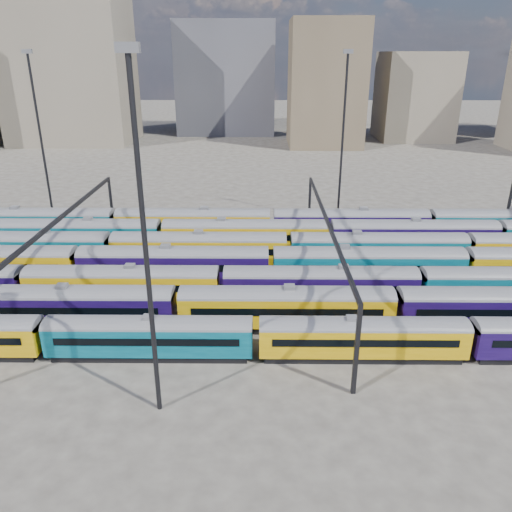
{
  "coord_description": "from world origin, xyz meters",
  "views": [
    {
      "loc": [
        2.61,
        -52.65,
        24.96
      ],
      "look_at": [
        2.1,
        1.42,
        3.0
      ],
      "focal_mm": 35.0,
      "sensor_mm": 36.0,
      "label": 1
    }
  ],
  "objects_px": {
    "rake_0": "(470,334)",
    "rake_2": "(24,281)",
    "mast_2": "(144,235)",
    "rake_1": "(396,304)"
  },
  "relations": [
    {
      "from": "mast_2",
      "to": "rake_0",
      "type": "bearing_deg",
      "value": 15.15
    },
    {
      "from": "rake_0",
      "to": "rake_2",
      "type": "distance_m",
      "value": 44.39
    },
    {
      "from": "rake_1",
      "to": "rake_2",
      "type": "distance_m",
      "value": 38.37
    },
    {
      "from": "rake_2",
      "to": "rake_0",
      "type": "bearing_deg",
      "value": -13.02
    },
    {
      "from": "rake_1",
      "to": "rake_2",
      "type": "height_order",
      "value": "rake_1"
    },
    {
      "from": "rake_0",
      "to": "rake_1",
      "type": "relative_size",
      "value": 0.88
    },
    {
      "from": "rake_0",
      "to": "mast_2",
      "type": "height_order",
      "value": "mast_2"
    },
    {
      "from": "mast_2",
      "to": "rake_2",
      "type": "bearing_deg",
      "value": 135.67
    },
    {
      "from": "rake_2",
      "to": "mast_2",
      "type": "relative_size",
      "value": 4.87
    },
    {
      "from": "rake_0",
      "to": "rake_2",
      "type": "height_order",
      "value": "rake_2"
    }
  ]
}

